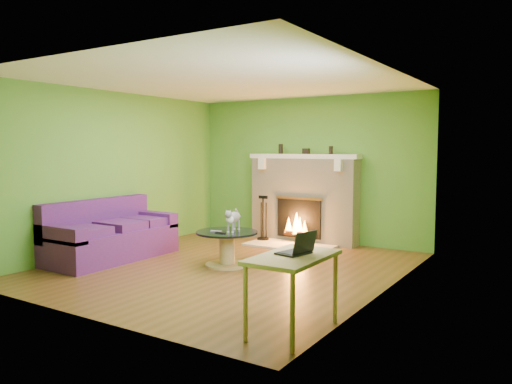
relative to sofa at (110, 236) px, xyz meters
The scene contains 22 objects.
floor 1.96m from the sofa, 15.76° to the left, with size 5.00×5.00×0.00m, color brown.
ceiling 2.97m from the sofa, 15.76° to the left, with size 5.00×5.00×0.00m, color white.
wall_back 3.67m from the sofa, 58.44° to the left, with size 5.00×5.00×0.00m, color #569831.
wall_front 2.87m from the sofa, 46.77° to the right, with size 5.00×5.00×0.00m, color #569831.
wall_left 1.16m from the sofa, 126.82° to the left, with size 5.00×5.00×0.00m, color #569831.
wall_right 4.25m from the sofa, ahead, with size 5.00×5.00×0.00m, color #569831.
window_frame 4.29m from the sofa, ahead, with size 1.20×1.20×0.00m, color silver.
window_pane 4.28m from the sofa, ahead, with size 1.06×1.06×0.00m, color white.
fireplace 3.42m from the sofa, 56.81° to the left, with size 2.10×0.46×1.58m.
hearth 2.99m from the sofa, 51.37° to the left, with size 1.50×0.75×0.03m, color beige.
mantel 3.58m from the sofa, 56.62° to the left, with size 2.10×0.28×0.08m, color silver.
sofa is the anchor object (origin of this frame).
coffee_table 1.88m from the sofa, 17.76° to the left, with size 0.88×0.88×0.50m.
desk 4.00m from the sofa, 17.47° to the right, with size 0.56×0.96×0.71m.
cat 2.00m from the sofa, 18.43° to the left, with size 0.20×0.53×0.33m, color slate, non-canonical shape.
remote_silver 1.76m from the sofa, 15.01° to the left, with size 0.17×0.04×0.02m, color gray.
remote_black 1.86m from the sofa, 12.26° to the left, with size 0.16×0.04×0.02m, color black.
laptop 3.99m from the sofa, 16.86° to the right, with size 0.26×0.30×0.22m, color black, non-canonical shape.
fire_tools 2.76m from the sofa, 63.61° to the left, with size 0.21×0.21×0.81m, color black, non-canonical shape.
mantel_vase_left 3.43m from the sofa, 64.23° to the left, with size 0.08×0.08×0.18m, color black.
mantel_vase_right 3.93m from the sofa, 50.22° to the left, with size 0.07×0.07×0.14m, color black.
mantel_box 3.65m from the sofa, 56.36° to the left, with size 0.12×0.08×0.10m, color black.
Camera 1 is at (4.06, -5.67, 1.68)m, focal length 35.00 mm.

